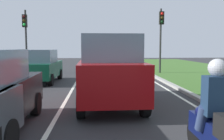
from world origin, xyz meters
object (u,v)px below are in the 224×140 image
Objects in this scene: car_hatchback_far at (41,66)px; traffic_light_near_right at (161,30)px; traffic_light_overhead_left at (25,31)px; motorcycle at (216,135)px; car_suv_ahead at (109,70)px; rider_person at (216,95)px.

traffic_light_near_right is at bearing 28.64° from car_hatchback_far.
traffic_light_overhead_left reaches higher than car_hatchback_far.
car_hatchback_far reaches higher than motorcycle.
traffic_light_near_right is (4.20, 9.16, 1.99)m from car_suv_ahead.
traffic_light_overhead_left reaches higher than car_suv_ahead.
traffic_light_overhead_left reaches higher than motorcycle.
rider_person is at bearing -64.30° from traffic_light_overhead_left.
traffic_light_near_right is at bearing -4.99° from traffic_light_overhead_left.
motorcycle is 1.63× the size of rider_person.
traffic_light_near_right reaches higher than car_hatchback_far.
car_suv_ahead is 0.99× the size of traffic_light_overhead_left.
car_suv_ahead is at bearing -114.63° from traffic_light_near_right.
traffic_light_near_right is (7.61, 3.89, 2.28)m from car_hatchback_far.
traffic_light_near_right is 9.78m from traffic_light_overhead_left.
traffic_light_overhead_left is at bearing 116.34° from motorcycle.
car_hatchback_far is (-3.41, 5.27, -0.28)m from car_suv_ahead.
traffic_light_near_right is at bearing 64.32° from car_suv_ahead.
rider_person is at bearing 89.27° from motorcycle.
car_suv_ahead is 0.97× the size of traffic_light_near_right.
car_suv_ahead is at bearing -61.00° from traffic_light_overhead_left.
traffic_light_near_right is at bearing 79.05° from rider_person.
car_suv_ahead is 2.38× the size of motorcycle.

